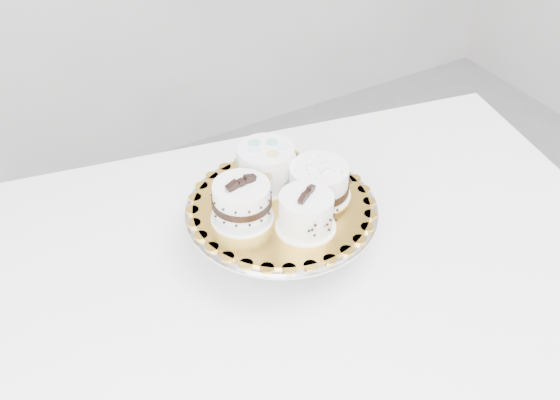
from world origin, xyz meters
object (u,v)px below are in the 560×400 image
cake_board (281,206)px  cake_dots (266,165)px  cake_stand (281,220)px  cake_ribbon (319,182)px  table (298,288)px  cake_swirl (306,213)px  cake_banded (242,203)px

cake_board → cake_dots: 0.08m
cake_stand → cake_ribbon: size_ratio=2.80×
table → cake_ribbon: bearing=42.7°
cake_swirl → cake_banded: (-0.08, 0.07, 0.00)m
cake_stand → cake_swirl: size_ratio=2.73×
cake_banded → cake_ribbon: bearing=-11.1°
table → cake_board: size_ratio=4.35×
table → cake_board: 0.18m
cake_swirl → cake_banded: cake_banded is taller
cake_banded → cake_ribbon: cake_banded is taller
cake_board → cake_ribbon: (0.07, -0.01, 0.03)m
cake_swirl → cake_dots: bearing=57.0°
cake_board → cake_dots: cake_dots is taller
table → cake_dots: bearing=100.9°
cake_stand → cake_board: 0.03m
cake_board → table: bearing=-78.8°
cake_board → cake_banded: 0.08m
cake_swirl → cake_banded: 0.11m
table → cake_swirl: size_ratio=10.87×
table → cake_swirl: bearing=-86.5°
cake_board → cake_ribbon: cake_ribbon is taller
cake_banded → cake_board: bearing=-9.5°
cake_dots → cake_ribbon: bearing=-51.2°
cake_dots → cake_ribbon: size_ratio=1.02×
cake_banded → cake_ribbon: (0.15, -0.01, -0.00)m
cake_stand → cake_ribbon: 0.10m
table → cake_stand: (-0.01, 0.05, 0.14)m
cake_swirl → cake_dots: (0.00, 0.14, 0.01)m
cake_stand → cake_banded: 0.10m
table → cake_stand: cake_stand is taller
cake_banded → cake_dots: 0.11m
cake_stand → cake_dots: size_ratio=2.76×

